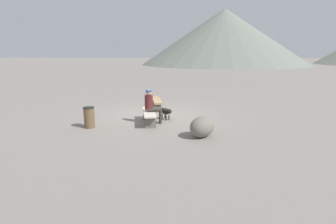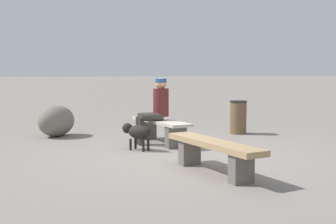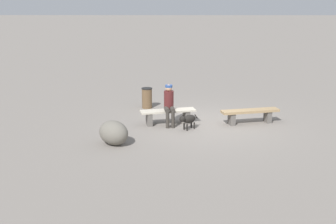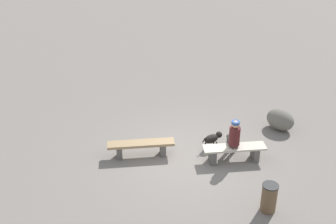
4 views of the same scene
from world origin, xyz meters
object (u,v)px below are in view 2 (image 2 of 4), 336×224
Objects in this scene: bench_right at (160,128)px; boulder at (56,121)px; bench_left at (213,150)px; dog at (137,132)px; trash_bin at (238,117)px; seated_person at (156,106)px.

bench_right is 1.97× the size of boulder.
bench_left is 2.11m from dog.
trash_bin is at bearing -82.05° from bench_right.
trash_bin is (0.84, -2.11, -0.36)m from seated_person.
bench_right is 2.42× the size of trash_bin.
trash_bin is (1.42, -2.59, 0.05)m from dog.
bench_right is at bearing -126.48° from boulder.
trash_bin is (3.42, -1.91, 0.05)m from bench_left.
bench_left is at bearing -153.19° from boulder.
dog is at bearing 123.09° from bench_right.
dog reaches higher than bench_right.
bench_left is 3.91m from trash_bin.
bench_right is 2.16m from trash_bin.
seated_person reaches higher than bench_left.
dog is (-0.58, 0.49, -0.40)m from seated_person.
bench_left is at bearing 159.47° from dog.
dog is 0.77× the size of trash_bin.
seated_person is 2.22× the size of dog.
seated_person is 1.39× the size of boulder.
dog reaches higher than bench_left.
boulder is at bearing 39.80° from bench_right.
seated_person is at bearing -128.59° from boulder.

